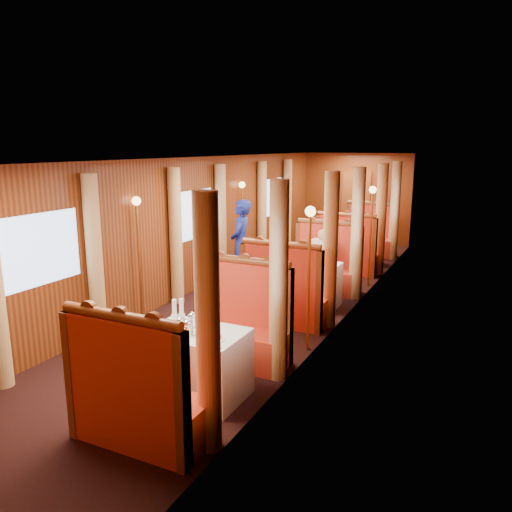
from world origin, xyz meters
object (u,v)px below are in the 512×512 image
Objects in this scene: banquette_near_fwd at (137,401)px; banquette_mid_fwd at (284,298)px; teapot_right at (188,329)px; table_far at (359,248)px; banquette_far_aft at (369,238)px; rose_vase_far at (361,224)px; banquette_near_aft at (240,329)px; banquette_far_fwd at (347,254)px; passenger at (322,255)px; teapot_back at (192,321)px; fruit_plate at (214,338)px; tea_tray at (189,330)px; table_near at (197,363)px; banquette_mid_aft at (326,269)px; steward at (241,243)px; teapot_left at (181,326)px; table_mid at (307,285)px; rose_vase_mid at (307,253)px.

banquette_mid_fwd is (0.00, 3.50, 0.00)m from banquette_near_fwd.
table_far is at bearing 69.15° from teapot_right.
rose_vase_far is at bearing -88.71° from banquette_far_aft.
banquette_far_fwd is at bearing 90.00° from banquette_near_aft.
banquette_far_aft is at bearing 90.00° from passenger.
teapot_back reaches higher than fruit_plate.
rose_vase_far is 0.47× the size of passenger.
banquette_mid_fwd reaches higher than teapot_back.
teapot_right is (0.07, -0.13, 0.06)m from tea_tray.
rose_vase_far is (0.02, 7.00, 0.55)m from table_near.
rose_vase_far is 2.74m from passenger.
rose_vase_far is at bearing 88.72° from banquette_far_fwd.
banquette_mid_aft is at bearing 90.00° from banquette_near_fwd.
banquette_mid_aft reaches higher than passenger.
banquette_mid_aft is at bearing 90.00° from banquette_near_aft.
banquette_near_aft is 0.79× the size of steward.
tea_tray reaches higher than table_near.
steward reaches higher than tea_tray.
banquette_near_fwd is 3.94× the size of tea_tray.
table_near is at bearing 7.77° from steward.
table_near is at bearing 23.60° from teapot_left.
rose_vase_far reaches higher than table_far.
fruit_plate is (0.31, 0.02, -0.05)m from teapot_right.
rose_vase_far reaches higher than tea_tray.
rose_vase_far reaches higher than teapot_back.
teapot_left is 0.20× the size of passenger.
banquette_far_fwd is 5.91m from teapot_back.
banquette_near_fwd is 1.06m from tea_tray.
teapot_right is (0.14, -0.07, 0.00)m from teapot_left.
rose_vase_far is at bearing 89.48° from banquette_mid_aft.
passenger is at bearing 90.00° from table_mid.
banquette_far_aft is at bearing 89.98° from rose_vase_mid.
banquette_far_fwd is (0.00, 1.47, 0.00)m from banquette_mid_aft.
banquette_far_aft is 4.20m from steward.
banquette_mid_fwd is at bearing 88.16° from tea_tray.
banquette_near_fwd is 8.03m from rose_vase_far.
teapot_left is at bearing -92.38° from rose_vase_mid.
table_mid is 3.55m from rose_vase_far.
table_far is 7.14m from fruit_plate.
passenger reaches higher than table_mid.
table_near is 1.38× the size of passenger.
table_mid is 3.65m from fruit_plate.
table_near is 0.47m from teapot_left.
teapot_left is 0.66× the size of fruit_plate.
banquette_mid_fwd reaches higher than tea_tray.
teapot_left is 0.17m from teapot_back.
rose_vase_mid reaches higher than teapot_right.
banquette_far_fwd reaches higher than table_far.
table_mid is 0.85m from passenger.
table_mid is 1.00× the size of table_far.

